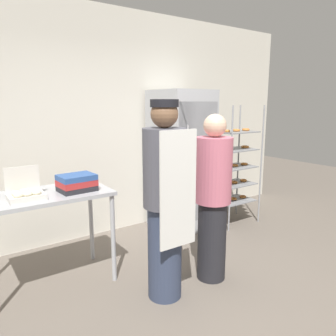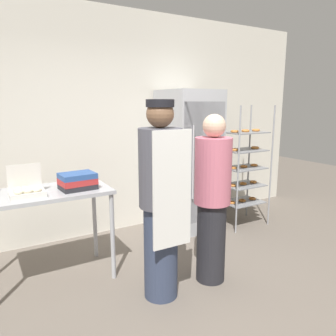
# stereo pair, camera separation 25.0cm
# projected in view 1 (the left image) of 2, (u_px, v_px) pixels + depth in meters

# --- Properties ---
(ground_plane) EXTENTS (14.00, 14.00, 0.00)m
(ground_plane) POSITION_uv_depth(u_px,v_px,m) (213.00, 307.00, 2.80)
(ground_plane) COLOR #6B6056
(back_wall) EXTENTS (6.40, 0.12, 2.90)m
(back_wall) POSITION_uv_depth(u_px,v_px,m) (103.00, 124.00, 4.24)
(back_wall) COLOR silver
(back_wall) RESTS_ON ground_plane
(refrigerator) EXTENTS (0.68, 0.76, 1.89)m
(refrigerator) POSITION_uv_depth(u_px,v_px,m) (181.00, 160.00, 4.48)
(refrigerator) COLOR #ADAFB5
(refrigerator) RESTS_ON ground_plane
(baking_rack) EXTENTS (0.63, 0.46, 1.69)m
(baking_rack) POSITION_uv_depth(u_px,v_px,m) (235.00, 166.00, 4.67)
(baking_rack) COLOR #93969B
(baking_rack) RESTS_ON ground_plane
(prep_counter) EXTENTS (1.18, 0.63, 0.91)m
(prep_counter) POSITION_uv_depth(u_px,v_px,m) (44.00, 205.00, 3.00)
(prep_counter) COLOR #ADAFB5
(prep_counter) RESTS_ON ground_plane
(donut_box) EXTENTS (0.29, 0.23, 0.27)m
(donut_box) POSITION_uv_depth(u_px,v_px,m) (26.00, 194.00, 2.79)
(donut_box) COLOR silver
(donut_box) RESTS_ON prep_counter
(binder_stack) EXTENTS (0.34, 0.27, 0.16)m
(binder_stack) POSITION_uv_depth(u_px,v_px,m) (77.00, 183.00, 3.06)
(binder_stack) COLOR #232328
(binder_stack) RESTS_ON prep_counter
(person_baker) EXTENTS (0.37, 0.39, 1.75)m
(person_baker) POSITION_uv_depth(u_px,v_px,m) (165.00, 199.00, 2.80)
(person_baker) COLOR #333D56
(person_baker) RESTS_ON ground_plane
(person_customer) EXTENTS (0.34, 0.34, 1.62)m
(person_customer) POSITION_uv_depth(u_px,v_px,m) (213.00, 198.00, 3.13)
(person_customer) COLOR #232328
(person_customer) RESTS_ON ground_plane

